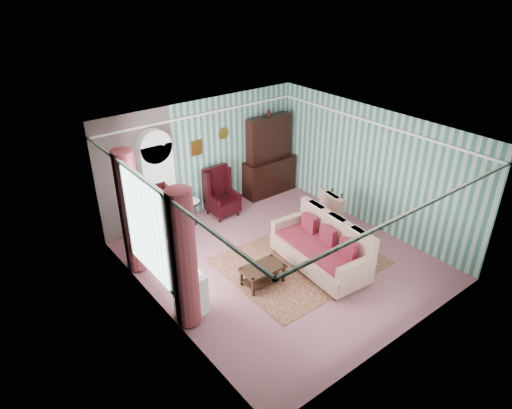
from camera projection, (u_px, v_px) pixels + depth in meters
floor at (281, 260)px, 9.92m from camera, size 6.00×6.00×0.00m
room_shell at (253, 181)px, 8.76m from camera, size 5.53×6.02×2.91m
bookcase at (159, 186)px, 10.64m from camera, size 0.80×0.28×2.24m
dresser_hutch at (269, 153)px, 12.29m from camera, size 1.50×0.56×2.36m
wingback_left at (159, 214)px, 10.46m from camera, size 0.76×0.80×1.25m
wingback_right at (222, 193)px, 11.41m from camera, size 0.76×0.80×1.25m
seated_woman at (159, 215)px, 10.48m from camera, size 0.44×0.40×1.18m
round_side_table at (190, 212)px, 11.21m from camera, size 0.50×0.50×0.60m
nest_table at (331, 202)px, 11.76m from camera, size 0.45×0.38×0.54m
plant_stand at (191, 297)px, 8.22m from camera, size 0.55×0.35×0.80m
rug at (300, 261)px, 9.87m from camera, size 3.20×2.60×0.01m
sofa at (320, 246)px, 9.42m from camera, size 1.22×2.31×1.09m
floral_armchair at (320, 220)px, 10.58m from camera, size 1.00×0.96×0.88m
coffee_table at (263, 275)px, 9.10m from camera, size 0.88×0.53×0.41m
potted_plant_a at (186, 272)px, 7.85m from camera, size 0.46×0.44×0.41m
potted_plant_b at (192, 264)px, 8.02m from camera, size 0.29×0.26×0.46m
potted_plant_c at (182, 272)px, 7.91m from camera, size 0.26×0.26×0.37m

